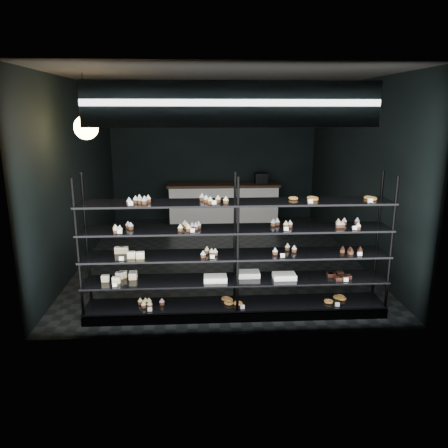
% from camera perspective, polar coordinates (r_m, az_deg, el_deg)
% --- Properties ---
extents(room, '(5.01, 6.01, 3.20)m').
position_cam_1_polar(room, '(7.94, -0.57, 6.78)').
color(room, black).
rests_on(room, ground).
extents(display_shelf, '(4.00, 0.50, 1.91)m').
position_cam_1_polar(display_shelf, '(5.80, 1.47, -6.11)').
color(display_shelf, black).
rests_on(display_shelf, room).
extents(signage, '(3.30, 0.05, 0.50)m').
position_cam_1_polar(signage, '(4.95, 1.11, 15.40)').
color(signage, '#0E0C3E').
rests_on(signage, room).
extents(pendant_lamp, '(0.34, 0.34, 0.90)m').
position_cam_1_polar(pendant_lamp, '(6.56, -17.57, 11.94)').
color(pendant_lamp, black).
rests_on(pendant_lamp, room).
extents(service_counter, '(2.68, 0.65, 1.23)m').
position_cam_1_polar(service_counter, '(10.60, -0.01, 2.75)').
color(service_counter, silver).
rests_on(service_counter, room).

